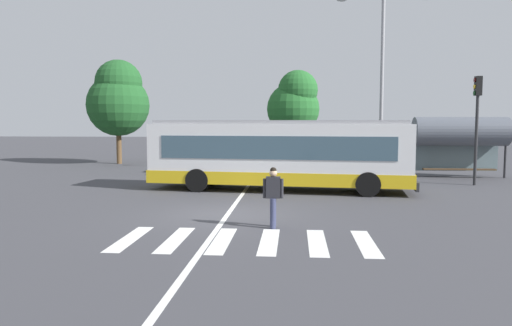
# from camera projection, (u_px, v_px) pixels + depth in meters

# --- Properties ---
(ground_plane) EXTENTS (160.00, 160.00, 0.00)m
(ground_plane) POSITION_uv_depth(u_px,v_px,m) (227.00, 214.00, 15.57)
(ground_plane) COLOR #3D3D42
(city_transit_bus) EXTENTS (11.57, 3.80, 3.06)m
(city_transit_bus) POSITION_uv_depth(u_px,v_px,m) (279.00, 154.00, 20.95)
(city_transit_bus) COLOR black
(city_transit_bus) RESTS_ON ground_plane
(pedestrian_crossing_street) EXTENTS (0.58, 0.43, 1.72)m
(pedestrian_crossing_street) POSITION_uv_depth(u_px,v_px,m) (273.00, 194.00, 13.53)
(pedestrian_crossing_street) COLOR #333856
(pedestrian_crossing_street) RESTS_ON ground_plane
(parked_car_silver) EXTENTS (2.09, 4.60, 1.35)m
(parked_car_silver) POSITION_uv_depth(u_px,v_px,m) (188.00, 159.00, 28.76)
(parked_car_silver) COLOR black
(parked_car_silver) RESTS_ON ground_plane
(parked_car_charcoal) EXTENTS (2.32, 4.68, 1.35)m
(parked_car_charcoal) POSITION_uv_depth(u_px,v_px,m) (235.00, 159.00, 29.19)
(parked_car_charcoal) COLOR black
(parked_car_charcoal) RESTS_ON ground_plane
(parked_car_teal) EXTENTS (1.99, 4.56, 1.35)m
(parked_car_teal) POSITION_uv_depth(u_px,v_px,m) (282.00, 159.00, 28.96)
(parked_car_teal) COLOR black
(parked_car_teal) RESTS_ON ground_plane
(parked_car_black) EXTENTS (2.15, 4.62, 1.35)m
(parked_car_black) POSITION_uv_depth(u_px,v_px,m) (327.00, 159.00, 28.73)
(parked_car_black) COLOR black
(parked_car_black) RESTS_ON ground_plane
(traffic_light_far_corner) EXTENTS (0.33, 0.32, 5.11)m
(traffic_light_far_corner) POSITION_uv_depth(u_px,v_px,m) (477.00, 113.00, 22.48)
(traffic_light_far_corner) COLOR #28282B
(traffic_light_far_corner) RESTS_ON ground_plane
(bus_stop_shelter) EXTENTS (4.85, 1.54, 3.25)m
(bus_stop_shelter) POSITION_uv_depth(u_px,v_px,m) (460.00, 133.00, 25.64)
(bus_stop_shelter) COLOR #28282B
(bus_stop_shelter) RESTS_ON ground_plane
(twin_arm_street_lamp) EXTENTS (5.12, 0.32, 9.98)m
(twin_arm_street_lamp) POSITION_uv_depth(u_px,v_px,m) (382.00, 65.00, 26.54)
(twin_arm_street_lamp) COLOR #939399
(twin_arm_street_lamp) RESTS_ON ground_plane
(background_tree_left) EXTENTS (4.40, 4.40, 7.38)m
(background_tree_left) POSITION_uv_depth(u_px,v_px,m) (118.00, 99.00, 34.08)
(background_tree_left) COLOR brown
(background_tree_left) RESTS_ON ground_plane
(background_tree_right) EXTENTS (3.93, 3.93, 6.81)m
(background_tree_right) POSITION_uv_depth(u_px,v_px,m) (295.00, 103.00, 35.78)
(background_tree_right) COLOR brown
(background_tree_right) RESTS_ON ground_plane
(crosswalk_painted_stripes) EXTENTS (6.42, 2.72, 0.01)m
(crosswalk_painted_stripes) POSITION_uv_depth(u_px,v_px,m) (246.00, 241.00, 12.07)
(crosswalk_painted_stripes) COLOR silver
(crosswalk_painted_stripes) RESTS_ON ground_plane
(lane_center_line) EXTENTS (0.16, 24.00, 0.01)m
(lane_center_line) POSITION_uv_depth(u_px,v_px,m) (235.00, 204.00, 17.55)
(lane_center_line) COLOR silver
(lane_center_line) RESTS_ON ground_plane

